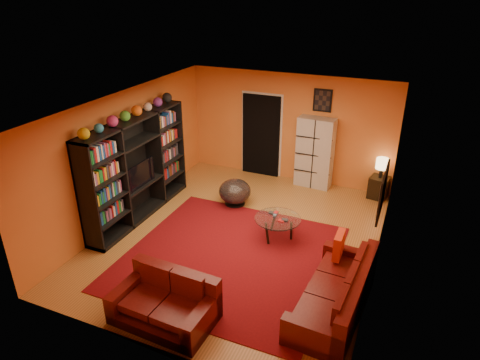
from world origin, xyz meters
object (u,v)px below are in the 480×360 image
at_px(bowl_chair, 235,192).
at_px(table_lamp, 382,164).
at_px(sofa, 339,294).
at_px(tv, 137,174).
at_px(coffee_table, 278,220).
at_px(storage_cabinet, 315,153).
at_px(entertainment_unit, 137,169).
at_px(side_table, 379,187).
at_px(loveseat, 167,301).

xyz_separation_m(bowl_chair, table_lamp, (2.87, 1.57, 0.51)).
bearing_deg(sofa, tv, 168.69).
distance_m(coffee_table, storage_cabinet, 2.62).
height_order(entertainment_unit, storage_cabinet, entertainment_unit).
distance_m(coffee_table, table_lamp, 3.01).
bearing_deg(coffee_table, bowl_chair, 143.73).
relative_size(entertainment_unit, bowl_chair, 4.25).
bearing_deg(tv, table_lamp, -57.45).
relative_size(sofa, storage_cabinet, 1.29).
height_order(coffee_table, bowl_chair, bowl_chair).
bearing_deg(tv, bowl_chair, -51.31).
relative_size(sofa, coffee_table, 2.49).
distance_m(coffee_table, side_table, 2.98).
xyz_separation_m(tv, sofa, (4.36, -1.18, -0.68)).
relative_size(tv, bowl_chair, 1.23).
relative_size(loveseat, storage_cabinet, 0.89).
distance_m(tv, loveseat, 3.20).
distance_m(entertainment_unit, bowl_chair, 2.15).
bearing_deg(table_lamp, entertainment_unit, -148.65).
bearing_deg(entertainment_unit, side_table, 31.35).
bearing_deg(coffee_table, entertainment_unit, -175.77).
relative_size(loveseat, table_lamp, 3.26).
bearing_deg(sofa, loveseat, -149.42).
bearing_deg(storage_cabinet, loveseat, -94.96).
height_order(loveseat, side_table, loveseat).
relative_size(loveseat, side_table, 2.98).
bearing_deg(side_table, bowl_chair, -151.27).
bearing_deg(coffee_table, table_lamp, 58.24).
xyz_separation_m(coffee_table, bowl_chair, (-1.31, 0.96, -0.09)).
relative_size(storage_cabinet, side_table, 3.37).
bearing_deg(entertainment_unit, bowl_chair, 35.61).
xyz_separation_m(tv, bowl_chair, (1.59, 1.27, -0.66)).
distance_m(storage_cabinet, table_lamp, 1.53).
relative_size(tv, coffee_table, 1.00).
height_order(tv, side_table, tv).
bearing_deg(bowl_chair, tv, -141.31).
bearing_deg(sofa, table_lamp, 92.30).
bearing_deg(storage_cabinet, coffee_table, -86.63).
bearing_deg(storage_cabinet, table_lamp, 2.28).
distance_m(loveseat, storage_cabinet, 5.31).
xyz_separation_m(coffee_table, table_lamp, (1.57, 2.53, 0.43)).
height_order(sofa, storage_cabinet, storage_cabinet).
bearing_deg(table_lamp, bowl_chair, -151.27).
bearing_deg(loveseat, storage_cabinet, -6.48).
bearing_deg(entertainment_unit, storage_cabinet, 43.19).
bearing_deg(table_lamp, tv, -147.45).
relative_size(entertainment_unit, side_table, 6.00).
distance_m(tv, sofa, 4.57).
bearing_deg(sofa, bowl_chair, 142.27).
bearing_deg(entertainment_unit, loveseat, -48.43).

